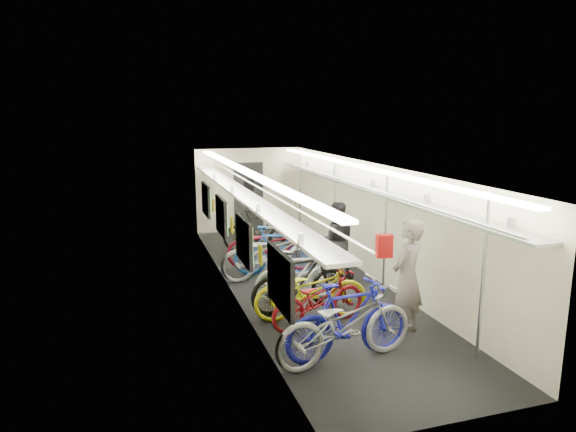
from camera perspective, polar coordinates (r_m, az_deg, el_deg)
train_car_shell at (r=10.66m, az=-1.21°, el=1.97°), size 10.00×10.00×10.00m
bicycle_0 at (r=7.26m, az=6.38°, el=-11.84°), size 2.20×1.03×1.11m
bicycle_1 at (r=7.35m, az=6.69°, el=-11.43°), size 1.93×0.67×1.14m
bicycle_2 at (r=8.40m, az=3.42°, el=-9.18°), size 1.84×1.00×0.92m
bicycle_3 at (r=8.95m, az=1.37°, el=-7.22°), size 1.87×0.71×1.10m
bicycle_4 at (r=8.64m, az=2.55°, el=-8.26°), size 1.98×0.88×1.01m
bicycle_5 at (r=9.51m, az=1.06°, el=-6.54°), size 1.62×0.57×0.96m
bicycle_6 at (r=10.62m, az=-1.94°, el=-4.20°), size 2.10×0.74×1.10m
bicycle_7 at (r=10.86m, az=-1.33°, el=-3.88°), size 1.87×0.99×1.08m
bicycle_8 at (r=11.29m, az=-1.97°, el=-3.43°), size 2.06×1.37×1.03m
bicycle_9 at (r=12.61m, az=-3.15°, el=-1.71°), size 1.87×0.99×1.08m
passenger_near at (r=8.14m, az=13.11°, el=-6.69°), size 0.81×0.74×1.85m
passenger_mid at (r=10.65m, az=5.36°, el=-2.73°), size 0.93×0.81×1.62m
backpack at (r=8.51m, az=10.65°, el=-3.29°), size 0.28×0.17×0.38m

